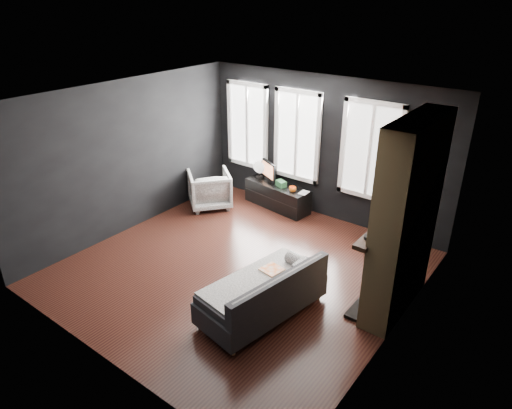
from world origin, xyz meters
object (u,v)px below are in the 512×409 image
Objects in this scene: monitor at (269,170)px; mantel_vase at (400,205)px; book at (300,187)px; sofa at (262,290)px; media_console at (277,196)px; armchair at (209,187)px; mug at (293,189)px.

monitor is 3.43m from mantel_vase.
book is at bearing 153.60° from mantel_vase.
monitor is (-2.02, 2.97, 0.34)m from sofa.
media_console is 0.55m from monitor.
mantel_vase reaches higher than armchair.
sofa is 8.39× the size of book.
mantel_vase is at bearing -23.78° from mug.
armchair is 4.55× the size of mantel_vase.
mug reaches higher than media_console.
armchair is 0.58× the size of media_console.
mug is (0.43, -0.11, 0.31)m from media_console.
book is (-1.20, 2.86, 0.21)m from sofa.
armchair is 1.25m from monitor.
book is 2.68m from mantel_vase.
monitor is at bearing 172.91° from book.
book is (0.56, -0.04, 0.35)m from media_console.
media_console is at bearing 131.07° from sofa.
monitor is (0.86, 0.85, 0.32)m from armchair.
sofa is 9.93× the size of mantel_vase.
mantel_vase reaches higher than book.
armchair reaches higher than sofa.
media_console is 2.69× the size of monitor.
mantel_vase reaches higher than mug.
mug is (1.55, 0.68, 0.15)m from armchair.
sofa reaches higher than mug.
media_console is 7.91× the size of mantel_vase.
armchair is at bearing -108.43° from monitor.
armchair is (-2.88, 2.11, 0.03)m from sofa.
media_console is at bearing 175.83° from book.
mantel_vase is (4.00, -0.40, 0.91)m from armchair.
media_console is 10.53× the size of mug.
armchair is 1.70m from mug.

